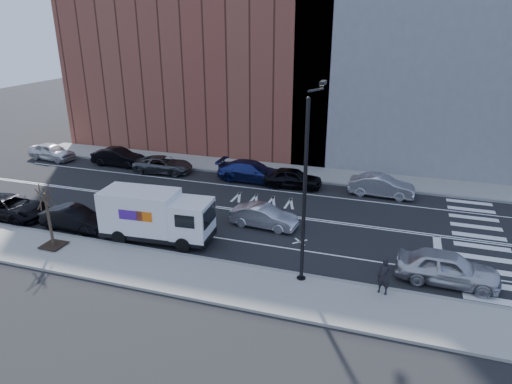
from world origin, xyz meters
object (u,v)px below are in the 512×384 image
Objects in this scene: driving_sedan at (264,216)px; pedestrian at (384,276)px; fedex_van at (156,215)px; near_parked_front at (448,268)px; far_parked_b at (118,157)px; far_parked_a at (52,152)px.

pedestrian is (7.50, -5.51, 0.37)m from driving_sedan.
near_parked_front is at bearing -3.09° from fedex_van.
far_parked_b is at bearing 163.18° from pedestrian.
far_parked_a is at bearing 92.73° from far_parked_b.
fedex_van is 1.44× the size of far_parked_b.
pedestrian is at bearing 128.92° from near_parked_front.
far_parked_b is at bearing 68.81° from near_parked_front.
fedex_van is at bearing -174.89° from pedestrian.
driving_sedan is at bearing -102.98° from far_parked_a.
far_parked_a is 32.86m from pedestrian.
fedex_van reaches higher than pedestrian.
pedestrian is at bearing -107.87° from far_parked_a.
far_parked_a reaches higher than driving_sedan.
fedex_van is 1.48× the size of far_parked_a.
driving_sedan is (22.60, -7.68, -0.08)m from far_parked_a.
far_parked_b is 17.74m from driving_sedan.
driving_sedan is (15.82, -8.04, -0.08)m from far_parked_b.
pedestrian is at bearing -121.37° from driving_sedan.
fedex_van is at bearing 93.34° from near_parked_front.
far_parked_b is at bearing 127.66° from fedex_van.
driving_sedan is at bearing -117.22° from far_parked_b.
pedestrian is (12.89, -1.86, -0.51)m from fedex_van.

